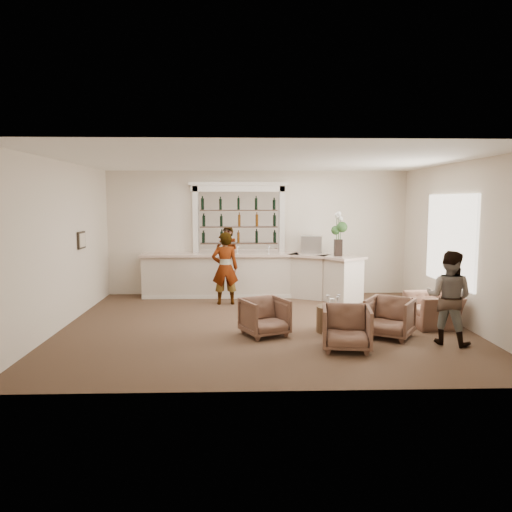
{
  "coord_description": "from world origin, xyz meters",
  "views": [
    {
      "loc": [
        -0.49,
        -9.87,
        2.52
      ],
      "look_at": [
        -0.13,
        0.9,
        1.32
      ],
      "focal_mm": 35.0,
      "sensor_mm": 36.0,
      "label": 1
    }
  ],
  "objects_px": {
    "sommelier": "(225,268)",
    "armchair_left": "(265,317)",
    "armchair_right": "(390,318)",
    "bar_counter": "(252,275)",
    "flower_vase": "(338,231)",
    "armchair_far": "(433,310)",
    "cocktail_table": "(334,319)",
    "guest": "(449,298)",
    "armchair_center": "(347,328)",
    "espresso_machine": "(311,244)"
  },
  "relations": [
    {
      "from": "sommelier",
      "to": "armchair_left",
      "type": "height_order",
      "value": "sommelier"
    },
    {
      "from": "armchair_right",
      "to": "bar_counter",
      "type": "bearing_deg",
      "value": 154.08
    },
    {
      "from": "bar_counter",
      "to": "armchair_right",
      "type": "height_order",
      "value": "bar_counter"
    },
    {
      "from": "armchair_right",
      "to": "flower_vase",
      "type": "bearing_deg",
      "value": 127.45
    },
    {
      "from": "sommelier",
      "to": "armchair_far",
      "type": "bearing_deg",
      "value": 146.73
    },
    {
      "from": "armchair_far",
      "to": "bar_counter",
      "type": "bearing_deg",
      "value": -137.09
    },
    {
      "from": "armchair_left",
      "to": "flower_vase",
      "type": "distance_m",
      "value": 4.01
    },
    {
      "from": "cocktail_table",
      "to": "armchair_far",
      "type": "relative_size",
      "value": 0.68
    },
    {
      "from": "guest",
      "to": "bar_counter",
      "type": "bearing_deg",
      "value": -16.39
    },
    {
      "from": "bar_counter",
      "to": "armchair_left",
      "type": "xyz_separation_m",
      "value": [
        0.14,
        -3.74,
        -0.22
      ]
    },
    {
      "from": "guest",
      "to": "armchair_right",
      "type": "relative_size",
      "value": 2.03
    },
    {
      "from": "guest",
      "to": "armchair_left",
      "type": "relative_size",
      "value": 2.12
    },
    {
      "from": "bar_counter",
      "to": "cocktail_table",
      "type": "relative_size",
      "value": 8.42
    },
    {
      "from": "cocktail_table",
      "to": "armchair_right",
      "type": "height_order",
      "value": "armchair_right"
    },
    {
      "from": "armchair_far",
      "to": "flower_vase",
      "type": "bearing_deg",
      "value": -156.73
    },
    {
      "from": "armchair_center",
      "to": "armchair_right",
      "type": "height_order",
      "value": "armchair_center"
    },
    {
      "from": "guest",
      "to": "espresso_machine",
      "type": "bearing_deg",
      "value": -32.03
    },
    {
      "from": "armchair_right",
      "to": "espresso_machine",
      "type": "bearing_deg",
      "value": 134.59
    },
    {
      "from": "cocktail_table",
      "to": "flower_vase",
      "type": "height_order",
      "value": "flower_vase"
    },
    {
      "from": "guest",
      "to": "armchair_center",
      "type": "relative_size",
      "value": 2.0
    },
    {
      "from": "armchair_right",
      "to": "guest",
      "type": "bearing_deg",
      "value": 6.68
    },
    {
      "from": "armchair_right",
      "to": "espresso_machine",
      "type": "relative_size",
      "value": 1.55
    },
    {
      "from": "sommelier",
      "to": "guest",
      "type": "relative_size",
      "value": 1.07
    },
    {
      "from": "bar_counter",
      "to": "espresso_machine",
      "type": "relative_size",
      "value": 10.89
    },
    {
      "from": "bar_counter",
      "to": "guest",
      "type": "bearing_deg",
      "value": -52.6
    },
    {
      "from": "armchair_center",
      "to": "espresso_machine",
      "type": "height_order",
      "value": "espresso_machine"
    },
    {
      "from": "armchair_center",
      "to": "flower_vase",
      "type": "xyz_separation_m",
      "value": [
        0.66,
        4.12,
        1.38
      ]
    },
    {
      "from": "cocktail_table",
      "to": "sommelier",
      "type": "distance_m",
      "value": 3.49
    },
    {
      "from": "armchair_right",
      "to": "armchair_far",
      "type": "bearing_deg",
      "value": 67.32
    },
    {
      "from": "bar_counter",
      "to": "flower_vase",
      "type": "xyz_separation_m",
      "value": [
        2.14,
        -0.56,
        1.18
      ]
    },
    {
      "from": "bar_counter",
      "to": "armchair_far",
      "type": "relative_size",
      "value": 5.71
    },
    {
      "from": "armchair_left",
      "to": "flower_vase",
      "type": "height_order",
      "value": "flower_vase"
    },
    {
      "from": "armchair_far",
      "to": "armchair_center",
      "type": "bearing_deg",
      "value": -59.27
    },
    {
      "from": "armchair_left",
      "to": "flower_vase",
      "type": "bearing_deg",
      "value": 32.82
    },
    {
      "from": "armchair_left",
      "to": "armchair_right",
      "type": "xyz_separation_m",
      "value": [
        2.3,
        -0.2,
        0.01
      ]
    },
    {
      "from": "armchair_center",
      "to": "armchair_far",
      "type": "bearing_deg",
      "value": 45.04
    },
    {
      "from": "guest",
      "to": "flower_vase",
      "type": "bearing_deg",
      "value": -36.2
    },
    {
      "from": "bar_counter",
      "to": "cocktail_table",
      "type": "height_order",
      "value": "bar_counter"
    },
    {
      "from": "bar_counter",
      "to": "sommelier",
      "type": "distance_m",
      "value": 1.14
    },
    {
      "from": "espresso_machine",
      "to": "flower_vase",
      "type": "bearing_deg",
      "value": -39.73
    },
    {
      "from": "guest",
      "to": "armchair_center",
      "type": "xyz_separation_m",
      "value": [
        -1.87,
        -0.31,
        -0.45
      ]
    },
    {
      "from": "cocktail_table",
      "to": "guest",
      "type": "bearing_deg",
      "value": -24.74
    },
    {
      "from": "armchair_center",
      "to": "guest",
      "type": "bearing_deg",
      "value": 18.23
    },
    {
      "from": "cocktail_table",
      "to": "guest",
      "type": "xyz_separation_m",
      "value": [
        1.86,
        -0.86,
        0.58
      ]
    },
    {
      "from": "cocktail_table",
      "to": "sommelier",
      "type": "relative_size",
      "value": 0.38
    },
    {
      "from": "armchair_left",
      "to": "armchair_far",
      "type": "height_order",
      "value": "armchair_left"
    },
    {
      "from": "armchair_center",
      "to": "flower_vase",
      "type": "height_order",
      "value": "flower_vase"
    },
    {
      "from": "bar_counter",
      "to": "armchair_left",
      "type": "relative_size",
      "value": 7.33
    },
    {
      "from": "armchair_right",
      "to": "armchair_far",
      "type": "relative_size",
      "value": 0.81
    },
    {
      "from": "espresso_machine",
      "to": "armchair_left",
      "type": "bearing_deg",
      "value": -101.4
    }
  ]
}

